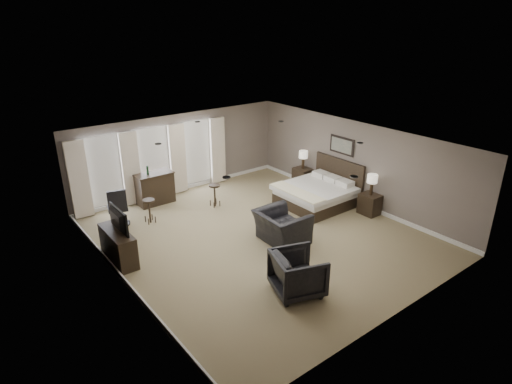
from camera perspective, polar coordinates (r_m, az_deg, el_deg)
room at (r=11.05m, az=0.45°, el=0.10°), size 7.60×8.60×2.64m
window_bay at (r=13.93m, az=-13.38°, el=3.82°), size 5.25×0.20×2.30m
bed at (r=13.27m, az=7.78°, el=0.81°), size 2.07×1.98×1.32m
nightstand_near at (r=13.17m, az=14.91°, el=-1.58°), size 0.47×0.57×0.62m
nightstand_far at (r=14.94m, az=6.20°, el=1.98°), size 0.48×0.59×0.64m
lamp_near at (r=12.94m, az=15.18°, el=0.95°), size 0.30×0.30×0.62m
lamp_far at (r=14.73m, az=6.30°, el=4.30°), size 0.30×0.30×0.63m
wall_art at (r=13.71m, az=11.34°, el=6.10°), size 0.04×0.96×0.56m
dresser at (r=10.82m, az=-17.89°, el=-6.87°), size 0.44×1.37×0.80m
tv at (r=10.61m, az=-18.18°, el=-4.68°), size 0.57×0.99×0.13m
armchair_near at (r=11.13m, az=3.47°, el=-3.97°), size 0.88×1.31×1.12m
armchair_far at (r=9.19m, az=5.60°, el=-10.49°), size 1.21×1.25×1.03m
bar_counter at (r=13.77m, az=-13.32°, el=0.51°), size 1.16×0.60×1.01m
bar_stool_left at (r=12.55m, az=-14.00°, el=-2.48°), size 0.45×0.45×0.71m
bar_stool_right at (r=13.29m, az=-5.52°, el=-0.46°), size 0.41×0.41×0.72m
desk_chair at (r=12.54m, az=-18.00°, el=-1.86°), size 0.72×0.72×1.15m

